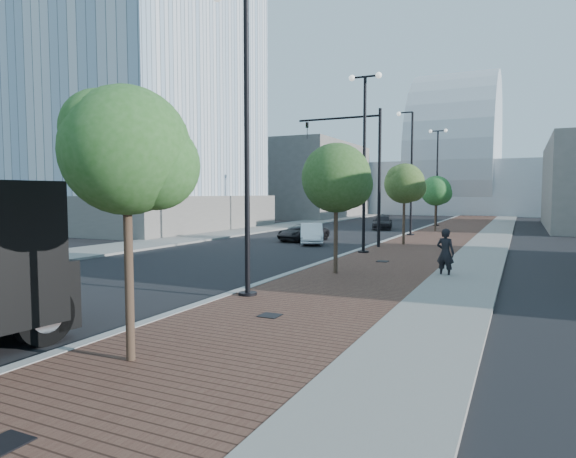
% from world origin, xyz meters
% --- Properties ---
extents(sidewalk, '(7.00, 140.00, 0.12)m').
position_xyz_m(sidewalk, '(3.50, 40.00, 0.06)').
color(sidewalk, '#4C2D23').
rests_on(sidewalk, ground).
extents(concrete_strip, '(2.40, 140.00, 0.13)m').
position_xyz_m(concrete_strip, '(6.20, 40.00, 0.07)').
color(concrete_strip, slate).
rests_on(concrete_strip, ground).
extents(curb, '(0.30, 140.00, 0.14)m').
position_xyz_m(curb, '(0.00, 40.00, 0.07)').
color(curb, gray).
rests_on(curb, ground).
extents(west_sidewalk, '(4.00, 140.00, 0.12)m').
position_xyz_m(west_sidewalk, '(-13.00, 40.00, 0.06)').
color(west_sidewalk, slate).
rests_on(west_sidewalk, ground).
extents(white_sedan, '(2.84, 4.16, 1.30)m').
position_xyz_m(white_sedan, '(-4.03, 26.04, 0.65)').
color(white_sedan, white).
rests_on(white_sedan, ground).
extents(dark_car_mid, '(2.86, 4.40, 1.13)m').
position_xyz_m(dark_car_mid, '(-5.30, 27.60, 0.56)').
color(dark_car_mid, black).
rests_on(dark_car_mid, ground).
extents(dark_car_far, '(2.52, 4.38, 1.19)m').
position_xyz_m(dark_car_far, '(-3.28, 40.80, 0.60)').
color(dark_car_far, black).
rests_on(dark_car_far, ground).
extents(pedestrian, '(0.78, 0.62, 1.87)m').
position_xyz_m(pedestrian, '(5.46, 16.46, 0.94)').
color(pedestrian, black).
rests_on(pedestrian, ground).
extents(streetlight_1, '(1.44, 0.56, 9.21)m').
position_xyz_m(streetlight_1, '(0.49, 10.00, 4.34)').
color(streetlight_1, black).
rests_on(streetlight_1, ground).
extents(streetlight_2, '(1.72, 0.56, 9.28)m').
position_xyz_m(streetlight_2, '(0.60, 22.00, 4.82)').
color(streetlight_2, black).
rests_on(streetlight_2, ground).
extents(streetlight_3, '(1.44, 0.56, 9.21)m').
position_xyz_m(streetlight_3, '(0.49, 34.00, 4.34)').
color(streetlight_3, black).
rests_on(streetlight_3, ground).
extents(streetlight_4, '(1.72, 0.56, 9.28)m').
position_xyz_m(streetlight_4, '(0.60, 46.00, 4.82)').
color(streetlight_4, black).
rests_on(streetlight_4, ground).
extents(traffic_mast, '(5.09, 0.20, 8.00)m').
position_xyz_m(traffic_mast, '(-0.30, 25.00, 4.98)').
color(traffic_mast, black).
rests_on(traffic_mast, ground).
extents(tree_0, '(2.36, 2.31, 5.09)m').
position_xyz_m(tree_0, '(1.65, 4.02, 3.92)').
color(tree_0, '#382619').
rests_on(tree_0, ground).
extents(tree_1, '(2.65, 2.64, 5.10)m').
position_xyz_m(tree_1, '(1.65, 15.02, 3.76)').
color(tree_1, '#382619').
rests_on(tree_1, ground).
extents(tree_2, '(2.44, 2.40, 4.99)m').
position_xyz_m(tree_2, '(1.65, 27.02, 3.77)').
color(tree_2, '#382619').
rests_on(tree_2, ground).
extents(tree_3, '(2.48, 2.45, 4.64)m').
position_xyz_m(tree_3, '(1.65, 39.02, 3.41)').
color(tree_3, '#382619').
rests_on(tree_3, ground).
extents(tower_podium, '(19.00, 19.00, 3.00)m').
position_xyz_m(tower_podium, '(-24.00, 32.00, 1.50)').
color(tower_podium, '#67625C').
rests_on(tower_podium, ground).
extents(convention_center, '(50.00, 30.00, 50.00)m').
position_xyz_m(convention_center, '(-2.00, 85.00, 6.00)').
color(convention_center, '#B2B7BD').
rests_on(convention_center, ground).
extents(commercial_block_nw, '(14.00, 20.00, 10.00)m').
position_xyz_m(commercial_block_nw, '(-20.00, 60.00, 5.00)').
color(commercial_block_nw, '#645F5A').
rests_on(commercial_block_nw, ground).
extents(utility_cover_0, '(0.50, 0.50, 0.02)m').
position_xyz_m(utility_cover_0, '(2.40, 1.00, 0.13)').
color(utility_cover_0, black).
rests_on(utility_cover_0, sidewalk).
extents(utility_cover_1, '(0.50, 0.50, 0.02)m').
position_xyz_m(utility_cover_1, '(2.40, 8.00, 0.13)').
color(utility_cover_1, black).
rests_on(utility_cover_1, sidewalk).
extents(utility_cover_2, '(0.50, 0.50, 0.02)m').
position_xyz_m(utility_cover_2, '(2.40, 19.00, 0.13)').
color(utility_cover_2, black).
rests_on(utility_cover_2, sidewalk).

